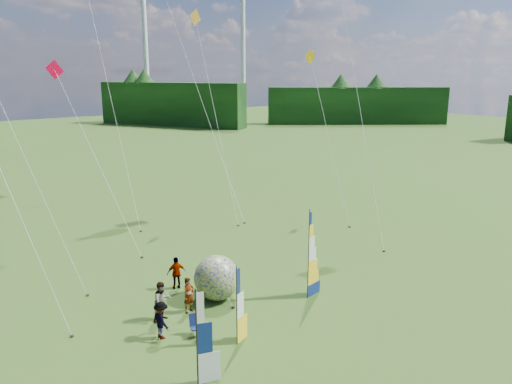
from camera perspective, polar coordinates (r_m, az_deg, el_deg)
ground at (r=23.08m, az=8.57°, el=-14.86°), size 220.00×220.00×0.00m
treeline_ring at (r=21.47m, az=8.94°, el=-5.43°), size 210.00×210.00×8.00m
turbine_left at (r=137.95m, az=-1.49°, el=15.33°), size 8.00×1.20×30.00m
turbine_right at (r=130.20m, az=-12.48°, el=15.12°), size 8.00×1.20×30.00m
feather_banner_main at (r=24.55m, az=6.02°, el=-7.31°), size 1.21×0.27×4.42m
side_banner_left at (r=20.72m, az=-2.21°, el=-13.05°), size 0.91×0.37×3.31m
side_banner_far at (r=18.37m, az=-6.78°, el=-16.41°), size 1.02×0.45×3.57m
bol_inflatable at (r=24.85m, az=-4.53°, el=-9.74°), size 2.95×2.95×2.23m
spectator_a at (r=23.83m, az=-7.69°, el=-11.59°), size 0.69×0.52×1.69m
spectator_b at (r=23.28m, az=-10.69°, el=-12.17°), size 0.92×0.51×1.83m
spectator_c at (r=21.90m, az=-10.77°, el=-14.20°), size 0.42×1.06×1.63m
spectator_d at (r=26.32m, az=-9.06°, el=-9.11°), size 1.08×0.69×1.71m
camp_chair at (r=21.97m, az=-6.80°, el=-14.94°), size 0.71×0.71×0.96m
kite_whale at (r=39.96m, az=-6.32°, el=11.61°), size 3.59×14.44×19.18m
kite_rainbow_delta at (r=26.56m, az=-25.52°, el=6.90°), size 11.28×12.10×16.89m
kite_parafoil at (r=33.65m, az=11.97°, el=10.58°), size 10.25×12.88×18.65m
small_kite_red at (r=32.84m, az=-17.83°, el=4.41°), size 5.76×10.73×12.11m
small_kite_orange at (r=38.10m, az=-4.62°, el=9.26°), size 6.62×10.14×16.14m
small_kite_yellow at (r=38.34m, az=8.36°, el=6.87°), size 5.23×9.11×13.05m
small_kite_green at (r=39.39m, az=-16.63°, el=12.51°), size 4.30×13.34×21.11m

